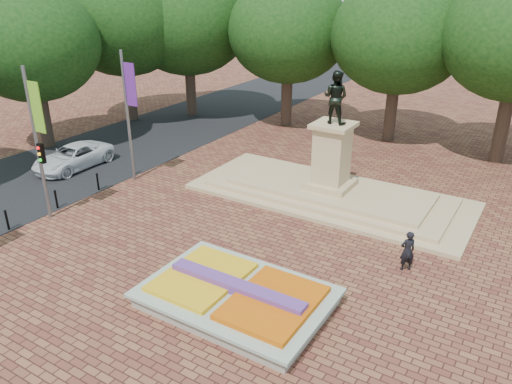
{
  "coord_description": "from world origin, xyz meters",
  "views": [
    {
      "loc": [
        9.06,
        -13.72,
        10.53
      ],
      "look_at": [
        -0.89,
        2.33,
        2.2
      ],
      "focal_mm": 35.0,
      "sensor_mm": 36.0,
      "label": 1
    }
  ],
  "objects": [
    {
      "name": "ground",
      "position": [
        0.0,
        0.0,
        0.0
      ],
      "size": [
        90.0,
        90.0,
        0.0
      ],
      "primitive_type": "plane",
      "color": "brown",
      "rests_on": "ground"
    },
    {
      "name": "asphalt_street",
      "position": [
        -15.0,
        5.0,
        0.01
      ],
      "size": [
        9.0,
        90.0,
        0.02
      ],
      "primitive_type": "cube",
      "color": "black",
      "rests_on": "ground"
    },
    {
      "name": "flower_bed",
      "position": [
        1.03,
        -2.0,
        0.38
      ],
      "size": [
        6.3,
        4.3,
        0.91
      ],
      "color": "gray",
      "rests_on": "ground"
    },
    {
      "name": "monument",
      "position": [
        0.0,
        8.0,
        0.88
      ],
      "size": [
        14.0,
        6.0,
        6.4
      ],
      "color": "tan",
      "rests_on": "ground"
    },
    {
      "name": "tree_row_back",
      "position": [
        2.33,
        18.0,
        6.67
      ],
      "size": [
        44.8,
        8.8,
        10.43
      ],
      "color": "#36261D",
      "rests_on": "ground"
    },
    {
      "name": "tree_row_street",
      "position": [
        -19.5,
        4.67,
        6.39
      ],
      "size": [
        8.4,
        25.4,
        9.98
      ],
      "color": "#36261D",
      "rests_on": "ground"
    },
    {
      "name": "banner_poles",
      "position": [
        -10.08,
        -1.31,
        3.88
      ],
      "size": [
        0.88,
        11.17,
        7.0
      ],
      "color": "slate",
      "rests_on": "ground"
    },
    {
      "name": "bollard_row",
      "position": [
        -10.7,
        -1.5,
        0.53
      ],
      "size": [
        0.12,
        13.12,
        0.98
      ],
      "color": "black",
      "rests_on": "ground"
    },
    {
      "name": "van",
      "position": [
        -14.46,
        3.96,
        0.67
      ],
      "size": [
        2.34,
        4.9,
        1.35
      ],
      "primitive_type": "imported",
      "rotation": [
        0.0,
        0.0,
        0.02
      ],
      "color": "silver",
      "rests_on": "ground"
    },
    {
      "name": "pedestrian",
      "position": [
        5.3,
        3.3,
        0.83
      ],
      "size": [
        0.71,
        0.7,
        1.65
      ],
      "primitive_type": "imported",
      "rotation": [
        0.0,
        0.0,
        3.89
      ],
      "color": "black",
      "rests_on": "ground"
    }
  ]
}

